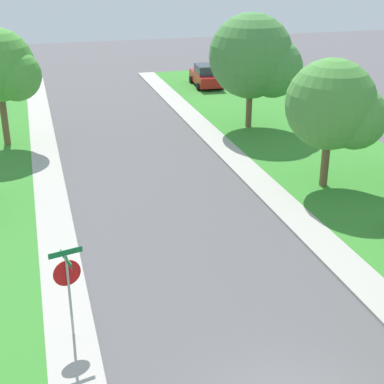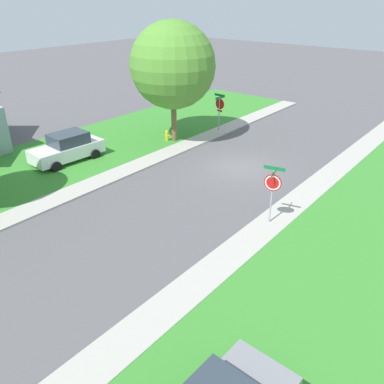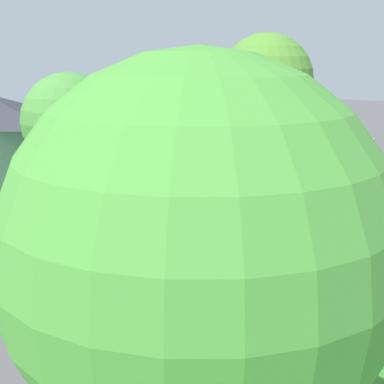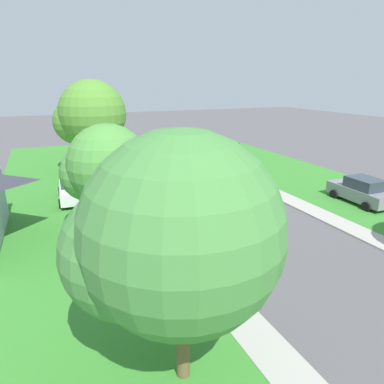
{
  "view_description": "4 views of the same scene",
  "coord_description": "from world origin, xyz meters",
  "px_view_note": "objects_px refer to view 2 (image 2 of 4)",
  "views": [
    {
      "loc": [
        -5.01,
        -8.99,
        10.0
      ],
      "look_at": [
        0.49,
        10.44,
        1.4
      ],
      "focal_mm": 53.57,
      "sensor_mm": 36.0,
      "label": 1
    },
    {
      "loc": [
        -11.47,
        18.35,
        9.19
      ],
      "look_at": [
        -1.72,
        6.42,
        1.4
      ],
      "focal_mm": 36.8,
      "sensor_mm": 36.0,
      "label": 2
    },
    {
      "loc": [
        -9.4,
        26.48,
        6.18
      ],
      "look_at": [
        2.08,
        11.29,
        1.4
      ],
      "focal_mm": 48.66,
      "sensor_mm": 36.0,
      "label": 3
    },
    {
      "loc": [
        10.15,
        29.15,
        7.69
      ],
      "look_at": [
        2.3,
        11.27,
        1.4
      ],
      "focal_mm": 32.4,
      "sensor_mm": 36.0,
      "label": 4
    }
  ],
  "objects_px": {
    "fire_hydrant": "(167,136)",
    "car_white_driveway_right": "(67,148)",
    "stop_sign_near_corner": "(220,106)",
    "tree_across_right": "(171,67)",
    "stop_sign_far_corner": "(273,186)"
  },
  "relations": [
    {
      "from": "fire_hydrant",
      "to": "car_white_driveway_right",
      "type": "bearing_deg",
      "value": 71.06
    },
    {
      "from": "stop_sign_near_corner",
      "to": "tree_across_right",
      "type": "bearing_deg",
      "value": 68.82
    },
    {
      "from": "stop_sign_near_corner",
      "to": "car_white_driveway_right",
      "type": "height_order",
      "value": "stop_sign_near_corner"
    },
    {
      "from": "car_white_driveway_right",
      "to": "tree_across_right",
      "type": "distance_m",
      "value": 8.4
    },
    {
      "from": "tree_across_right",
      "to": "stop_sign_far_corner",
      "type": "bearing_deg",
      "value": 152.0
    },
    {
      "from": "tree_across_right",
      "to": "stop_sign_near_corner",
      "type": "bearing_deg",
      "value": -111.18
    },
    {
      "from": "car_white_driveway_right",
      "to": "fire_hydrant",
      "type": "height_order",
      "value": "car_white_driveway_right"
    },
    {
      "from": "tree_across_right",
      "to": "car_white_driveway_right",
      "type": "bearing_deg",
      "value": 72.15
    },
    {
      "from": "stop_sign_far_corner",
      "to": "tree_across_right",
      "type": "height_order",
      "value": "tree_across_right"
    },
    {
      "from": "stop_sign_far_corner",
      "to": "car_white_driveway_right",
      "type": "distance_m",
      "value": 13.22
    },
    {
      "from": "stop_sign_near_corner",
      "to": "fire_hydrant",
      "type": "xyz_separation_m",
      "value": [
        1.43,
        4.14,
        -1.44
      ]
    },
    {
      "from": "fire_hydrant",
      "to": "stop_sign_near_corner",
      "type": "bearing_deg",
      "value": -109.07
    },
    {
      "from": "stop_sign_near_corner",
      "to": "car_white_driveway_right",
      "type": "xyz_separation_m",
      "value": [
        3.65,
        10.59,
        -1.0
      ]
    },
    {
      "from": "stop_sign_near_corner",
      "to": "fire_hydrant",
      "type": "bearing_deg",
      "value": 70.93
    },
    {
      "from": "stop_sign_near_corner",
      "to": "car_white_driveway_right",
      "type": "bearing_deg",
      "value": 71.01
    }
  ]
}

